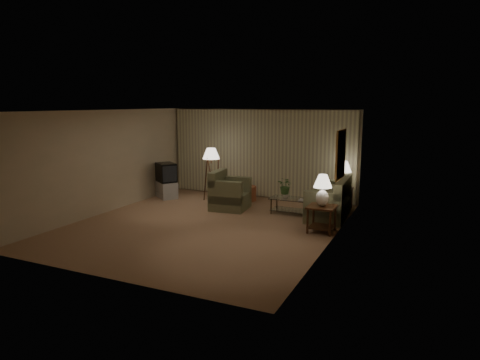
# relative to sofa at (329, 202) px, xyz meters

# --- Properties ---
(ground) EXTENTS (7.00, 7.00, 0.00)m
(ground) POSITION_rel_sofa_xyz_m (-2.50, -1.90, -0.40)
(ground) COLOR tan
(ground) RESTS_ON ground
(room_shell) EXTENTS (6.04, 7.02, 2.72)m
(room_shell) POSITION_rel_sofa_xyz_m (-2.48, -0.40, 1.35)
(room_shell) COLOR #C0B293
(room_shell) RESTS_ON ground
(sofa) EXTENTS (1.89, 1.07, 0.80)m
(sofa) POSITION_rel_sofa_xyz_m (0.00, 0.00, 0.00)
(sofa) COLOR #727451
(sofa) RESTS_ON ground
(armchair) EXTENTS (1.19, 1.15, 0.83)m
(armchair) POSITION_rel_sofa_xyz_m (-2.65, -0.28, 0.01)
(armchair) COLOR #727451
(armchair) RESTS_ON ground
(side_table_near) EXTENTS (0.60, 0.60, 0.60)m
(side_table_near) POSITION_rel_sofa_xyz_m (0.15, -1.35, 0.02)
(side_table_near) COLOR #33180D
(side_table_near) RESTS_ON ground
(side_table_far) EXTENTS (0.53, 0.45, 0.60)m
(side_table_far) POSITION_rel_sofa_xyz_m (0.15, 1.00, 0.00)
(side_table_far) COLOR #33180D
(side_table_far) RESTS_ON ground
(table_lamp_near) EXTENTS (0.41, 0.41, 0.72)m
(table_lamp_near) POSITION_rel_sofa_xyz_m (0.15, -1.35, 0.62)
(table_lamp_near) COLOR white
(table_lamp_near) RESTS_ON side_table_near
(table_lamp_far) EXTENTS (0.42, 0.42, 0.73)m
(table_lamp_far) POSITION_rel_sofa_xyz_m (0.15, 1.00, 0.63)
(table_lamp_far) COLOR white
(table_lamp_far) RESTS_ON side_table_far
(coffee_table) EXTENTS (1.07, 0.58, 0.41)m
(coffee_table) POSITION_rel_sofa_xyz_m (-0.97, -0.10, -0.12)
(coffee_table) COLOR silver
(coffee_table) RESTS_ON ground
(tv_cabinet) EXTENTS (1.22, 1.21, 0.50)m
(tv_cabinet) POSITION_rel_sofa_xyz_m (-5.05, 0.18, -0.15)
(tv_cabinet) COLOR #9F9FA2
(tv_cabinet) RESTS_ON ground
(crt_tv) EXTENTS (1.13, 1.12, 0.57)m
(crt_tv) POSITION_rel_sofa_xyz_m (-5.05, 0.18, 0.39)
(crt_tv) COLOR black
(crt_tv) RESTS_ON tv_cabinet
(floor_lamp) EXTENTS (0.51, 0.51, 1.56)m
(floor_lamp) POSITION_rel_sofa_xyz_m (-3.64, 0.47, 0.42)
(floor_lamp) COLOR #33180D
(floor_lamp) RESTS_ON ground
(ottoman) EXTENTS (0.73, 0.73, 0.43)m
(ottoman) POSITION_rel_sofa_xyz_m (-2.69, 0.85, -0.19)
(ottoman) COLOR #A86138
(ottoman) RESTS_ON ground
(vase) EXTENTS (0.17, 0.17, 0.15)m
(vase) POSITION_rel_sofa_xyz_m (-1.12, -0.10, 0.09)
(vase) COLOR white
(vase) RESTS_ON coffee_table
(flowers) EXTENTS (0.48, 0.44, 0.44)m
(flowers) POSITION_rel_sofa_xyz_m (-1.12, -0.10, 0.39)
(flowers) COLOR #3F692F
(flowers) RESTS_ON vase
(book) EXTENTS (0.18, 0.24, 0.02)m
(book) POSITION_rel_sofa_xyz_m (-0.72, -0.20, 0.02)
(book) COLOR olive
(book) RESTS_ON coffee_table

